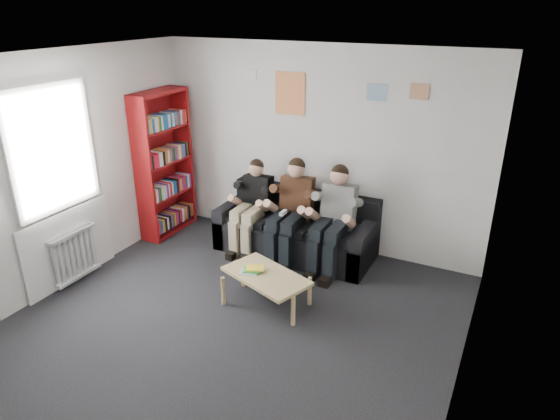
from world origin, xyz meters
The scene contains 14 objects.
room_shell centered at (0.00, 0.00, 1.35)m, with size 5.00×5.00×5.00m.
sofa centered at (-0.11, 2.10, 0.29)m, with size 2.09×0.86×0.81m.
bookshelf centered at (-2.07, 1.87, 1.03)m, with size 0.31×0.93×2.06m.
coffee_table centered at (0.15, 0.78, 0.34)m, with size 0.96×0.53×0.38m.
game_cases centered at (-0.03, 0.76, 0.41)m, with size 0.24×0.20×0.05m.
person_left centered at (-0.69, 1.91, 0.62)m, with size 0.37×0.79×1.23m.
person_middle centered at (-0.11, 1.91, 0.65)m, with size 0.42×0.89×1.33m.
person_right centered at (0.48, 1.91, 0.65)m, with size 0.41×0.89×1.32m.
radiator centered at (-2.15, 0.20, 0.35)m, with size 0.10×0.64×0.60m.
window centered at (-2.22, 0.20, 1.03)m, with size 0.05×1.30×2.36m.
poster_large centered at (-0.40, 2.49, 2.05)m, with size 0.42×0.01×0.55m, color #EDB953.
poster_blue centered at (0.75, 2.49, 2.15)m, with size 0.25×0.01×0.20m, color #4093DC.
poster_pink centered at (1.25, 2.49, 2.20)m, with size 0.22×0.01×0.18m, color #B4387E.
poster_sign centered at (-1.00, 2.49, 2.25)m, with size 0.20×0.01×0.14m, color white.
Camera 1 is at (2.43, -3.42, 3.16)m, focal length 32.00 mm.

